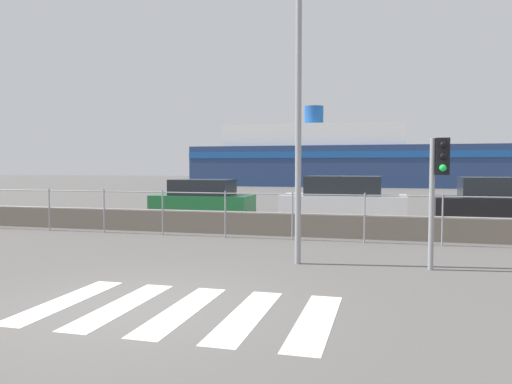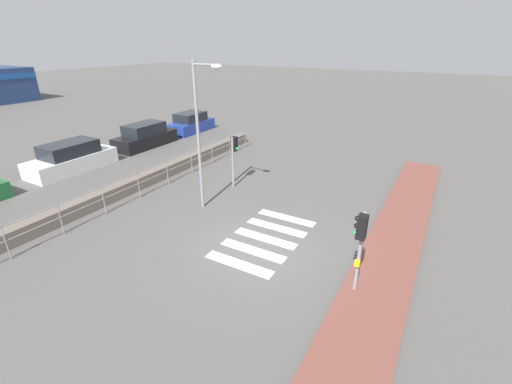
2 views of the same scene
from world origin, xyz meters
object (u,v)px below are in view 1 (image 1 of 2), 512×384
Objects in this scene: parked_car_white at (343,200)px; ferry_boat at (344,160)px; parked_car_green at (203,199)px; streetlamp at (296,73)px; traffic_light_far at (439,173)px; parked_car_black at (500,203)px.

ferry_boat is at bearing 94.80° from parked_car_white.
parked_car_green is 0.87× the size of parked_car_white.
parked_car_white is at bearing 89.32° from streetlamp.
traffic_light_far is 9.40m from parked_car_white.
parked_car_white is at bearing 105.56° from traffic_light_far.
traffic_light_far is at bearing -74.44° from parked_car_white.
ferry_boat is at bearing 83.86° from parked_car_green.
parked_car_white reaches higher than parked_car_black.
ferry_boat reaches higher than streetlamp.
parked_car_white is (5.58, 0.00, 0.07)m from parked_car_green.
parked_car_green is (-8.08, 8.99, -1.21)m from traffic_light_far.
parked_car_white is (-2.50, 8.99, -1.14)m from traffic_light_far.
traffic_light_far reaches higher than parked_car_white.
traffic_light_far is 0.56× the size of parked_car_black.
ferry_boat is 6.91× the size of parked_car_black.
parked_car_green is 5.58m from parked_car_white.
parked_car_green is 0.91× the size of parked_car_black.
streetlamp is 38.49m from ferry_boat.
traffic_light_far reaches higher than parked_car_green.
traffic_light_far is 3.24m from streetlamp.
parked_car_black is at bearing 0.00° from parked_car_green.
streetlamp is 1.30× the size of parked_car_white.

